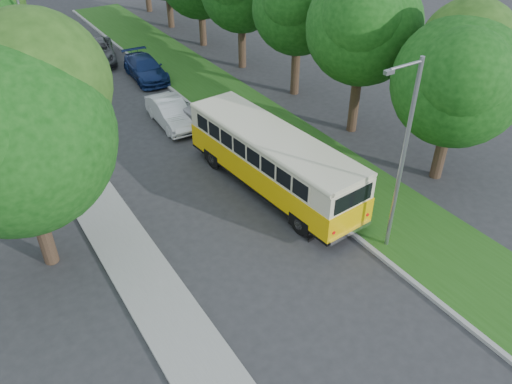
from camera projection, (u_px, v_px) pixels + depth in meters
ground at (265, 249)px, 20.35m from camera, size 120.00×120.00×0.00m
curb at (270, 168)px, 25.36m from camera, size 0.20×70.00×0.15m
grass_verge at (307, 155)px, 26.40m from camera, size 4.50×70.00×0.13m
sidewalk at (110, 224)px, 21.64m from camera, size 2.20×70.00×0.12m
lamppost_near at (402, 155)px, 17.99m from camera, size 1.71×0.16×8.00m
lamppost_far at (30, 58)px, 26.97m from camera, size 1.71×0.16×7.50m
warning_sign at (64, 125)px, 25.65m from camera, size 0.56×0.10×2.50m
vintage_bus at (272, 162)px, 23.07m from camera, size 3.43×10.42×3.04m
car_silver at (197, 120)px, 28.50m from camera, size 1.89×4.06×1.34m
car_white at (171, 113)px, 29.05m from camera, size 1.83×4.69×1.52m
car_blue at (145, 68)px, 34.86m from camera, size 2.45×5.30×1.50m
car_grey at (97, 51)px, 37.69m from camera, size 3.80×5.98×1.54m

